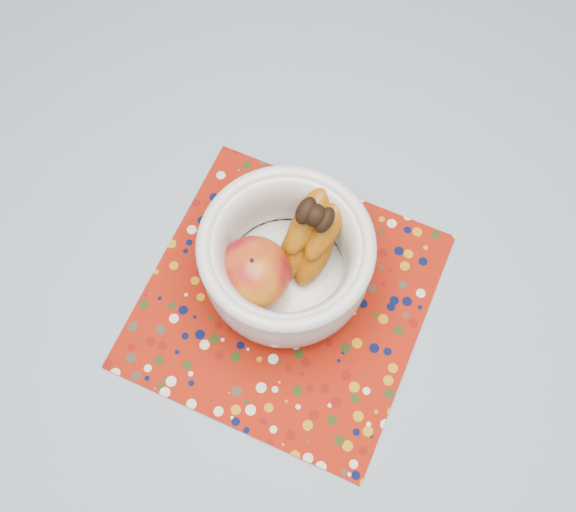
{
  "coord_description": "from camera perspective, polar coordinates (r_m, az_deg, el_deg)",
  "views": [
    {
      "loc": [
        0.08,
        -0.3,
        1.59
      ],
      "look_at": [
        -0.05,
        -0.03,
        0.84
      ],
      "focal_mm": 42.0,
      "sensor_mm": 36.0,
      "label": 1
    }
  ],
  "objects": [
    {
      "name": "table",
      "position": [
        0.96,
        3.33,
        -2.92
      ],
      "size": [
        1.2,
        1.2,
        0.75
      ],
      "color": "brown",
      "rests_on": "ground"
    },
    {
      "name": "fruit_bowl",
      "position": [
        0.81,
        0.11,
        -0.12
      ],
      "size": [
        0.21,
        0.21,
        0.15
      ],
      "color": "silver",
      "rests_on": "placemat"
    },
    {
      "name": "placemat",
      "position": [
        0.87,
        -0.24,
        -3.74
      ],
      "size": [
        0.35,
        0.35,
        0.0
      ],
      "primitive_type": "cube",
      "rotation": [
        0.0,
        0.0,
        0.01
      ],
      "color": "maroon",
      "rests_on": "tablecloth"
    },
    {
      "name": "tablecloth",
      "position": [
        0.89,
        3.61,
        -1.23
      ],
      "size": [
        1.32,
        1.32,
        0.01
      ],
      "primitive_type": "cube",
      "color": "#6683AB",
      "rests_on": "table"
    }
  ]
}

